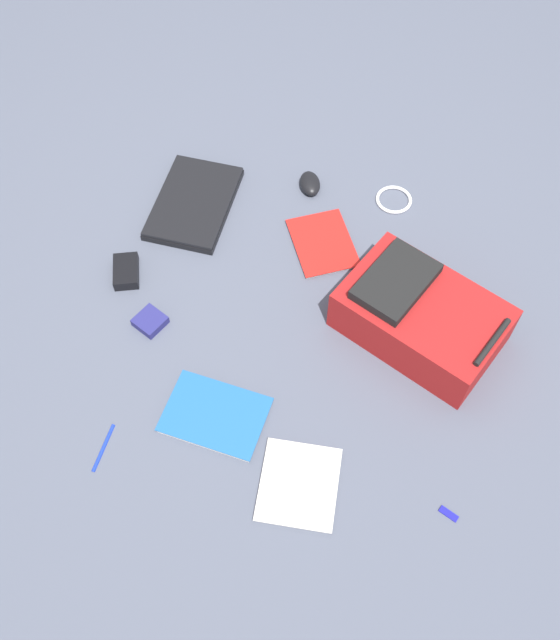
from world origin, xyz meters
The scene contains 12 objects.
ground_plane centered at (0.00, 0.00, 0.00)m, with size 3.91×3.91×0.00m, color #4C5160.
backpack centered at (-0.38, 0.02, 0.08)m, with size 0.53×0.49×0.18m.
laptop centered at (0.32, -0.40, 0.02)m, with size 0.30×0.39×0.03m.
book_comic centered at (-0.10, -0.27, 0.01)m, with size 0.25×0.28×0.01m.
book_blue centered at (0.17, 0.34, 0.01)m, with size 0.31×0.26×0.02m.
book_red centered at (-0.07, 0.51, 0.01)m, with size 0.22×0.24×0.02m.
computer_mouse centered at (-0.05, -0.50, 0.02)m, with size 0.07×0.10×0.04m, color black.
cable_coil centered at (-0.32, -0.47, 0.01)m, with size 0.12×0.12×0.01m, color silver.
power_brick centered at (0.49, -0.11, 0.02)m, with size 0.07×0.12×0.04m, color black.
pen_black centered at (0.45, 0.45, 0.00)m, with size 0.01×0.01×0.14m, color #1933B2.
earbud_pouch centered at (0.39, 0.06, 0.01)m, with size 0.08×0.08×0.03m, color navy.
usb_stick centered at (-0.45, 0.56, 0.00)m, with size 0.02×0.05×0.01m, color #191999.
Camera 1 is at (-0.06, 1.13, 1.80)m, focal length 40.52 mm.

